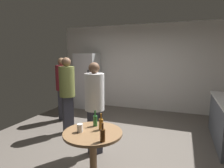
# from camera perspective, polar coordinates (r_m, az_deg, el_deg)

# --- Properties ---
(ground_plane) EXTENTS (5.20, 5.20, 0.10)m
(ground_plane) POSITION_cam_1_polar(r_m,az_deg,el_deg) (4.09, -0.67, -17.53)
(ground_plane) COLOR #5B544C
(wall_back) EXTENTS (5.32, 0.06, 2.70)m
(wall_back) POSITION_cam_1_polar(r_m,az_deg,el_deg) (6.20, 8.18, 4.90)
(wall_back) COLOR silver
(wall_back) RESTS_ON ground_plane
(refrigerator) EXTENTS (0.70, 0.68, 1.80)m
(refrigerator) POSITION_cam_1_polar(r_m,az_deg,el_deg) (6.41, -7.35, 1.00)
(refrigerator) COLOR silver
(refrigerator) RESTS_ON ground_plane
(foreground_table) EXTENTS (0.80, 0.80, 0.73)m
(foreground_table) POSITION_cam_1_polar(r_m,az_deg,el_deg) (2.69, -5.73, -16.09)
(foreground_table) COLOR olive
(foreground_table) RESTS_ON ground_plane
(beer_bottle_amber) EXTENTS (0.06, 0.06, 0.23)m
(beer_bottle_amber) POSITION_cam_1_polar(r_m,az_deg,el_deg) (2.68, -3.30, -11.80)
(beer_bottle_amber) COLOR #8C5919
(beer_bottle_amber) RESTS_ON foreground_table
(beer_bottle_brown) EXTENTS (0.06, 0.06, 0.23)m
(beer_bottle_brown) POSITION_cam_1_polar(r_m,az_deg,el_deg) (2.34, -2.80, -14.94)
(beer_bottle_brown) COLOR #593314
(beer_bottle_brown) RESTS_ON foreground_table
(beer_bottle_green) EXTENTS (0.06, 0.06, 0.23)m
(beer_bottle_green) POSITION_cam_1_polar(r_m,az_deg,el_deg) (2.82, -5.04, -10.79)
(beer_bottle_green) COLOR #26662D
(beer_bottle_green) RESTS_ON foreground_table
(plastic_cup_white) EXTENTS (0.08, 0.08, 0.11)m
(plastic_cup_white) POSITION_cam_1_polar(r_m,az_deg,el_deg) (2.65, -9.58, -12.84)
(plastic_cup_white) COLOR white
(plastic_cup_white) RESTS_ON foreground_table
(person_in_maroon_shirt) EXTENTS (0.41, 0.41, 1.68)m
(person_in_maroon_shirt) POSITION_cam_1_polar(r_m,az_deg,el_deg) (5.23, -14.60, -0.04)
(person_in_maroon_shirt) COLOR #2D2D38
(person_in_maroon_shirt) RESTS_ON ground_plane
(person_in_olive_shirt) EXTENTS (0.48, 0.48, 1.70)m
(person_in_olive_shirt) POSITION_cam_1_polar(r_m,az_deg,el_deg) (4.34, -13.26, -1.58)
(person_in_olive_shirt) COLOR #2D2D38
(person_in_olive_shirt) RESTS_ON ground_plane
(person_in_white_shirt) EXTENTS (0.48, 0.48, 1.63)m
(person_in_white_shirt) POSITION_cam_1_polar(r_m,az_deg,el_deg) (3.34, -5.23, -5.24)
(person_in_white_shirt) COLOR #2D2D38
(person_in_white_shirt) RESTS_ON ground_plane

